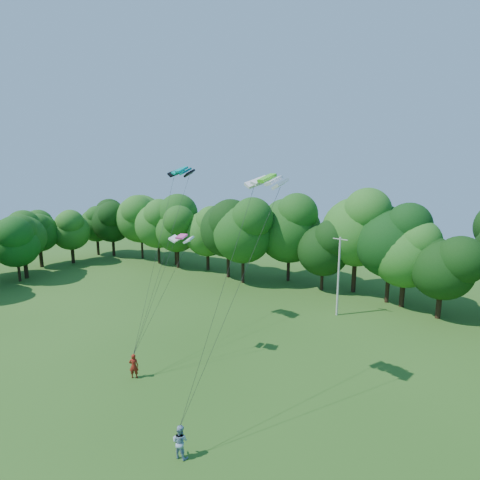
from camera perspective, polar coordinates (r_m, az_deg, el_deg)
The scene contains 9 objects.
utility_pole at distance 41.21m, azimuth 14.77°, elevation -5.30°, with size 1.69×0.48×8.57m.
kite_flyer_left at distance 30.59m, azimuth -15.88°, elevation -17.97°, with size 0.70×0.46×1.92m, color maroon.
kite_flyer_right at distance 23.16m, azimuth -9.12°, elevation -28.02°, with size 0.92×0.72×1.90m, color #8BA5C1.
kite_teal at distance 36.42m, azimuth -8.88°, elevation 10.55°, with size 2.97×1.72×0.63m.
kite_green at distance 24.25m, azimuth 4.14°, elevation 9.41°, with size 3.11×2.02×0.58m.
kite_pink at distance 29.88m, azimuth -8.91°, elevation 0.54°, with size 2.04×1.28×0.31m.
tree_back_west at distance 60.10m, azimuth -9.60°, elevation 1.98°, with size 7.34×7.34×10.67m.
tree_back_center at distance 46.42m, azimuth 22.05°, elevation 0.44°, with size 8.69×8.69×12.64m.
tree_flank_west at distance 60.47m, azimuth -31.03°, elevation 0.25°, with size 6.84×6.84×9.95m.
Camera 1 is at (13.33, -8.56, 15.28)m, focal length 28.00 mm.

